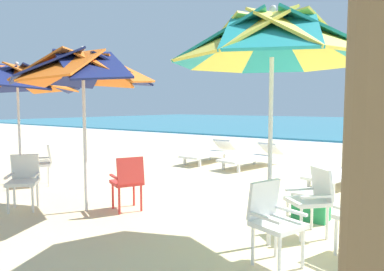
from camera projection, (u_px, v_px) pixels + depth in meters
The scene contains 14 objects.
ground_plane at pixel (342, 196), 6.55m from camera, with size 80.00×80.00×0.00m, color beige.
beach_umbrella_0 at pixel (272, 42), 4.05m from camera, with size 2.31×2.31×2.78m.
plastic_chair_0 at pixel (273, 218), 3.68m from camera, with size 0.58×0.55×0.87m.
plastic_chair_1 at pixel (367, 214), 3.81m from camera, with size 0.58×0.56×0.87m.
plastic_chair_2 at pixel (312, 197), 4.53m from camera, with size 0.63×0.63×0.87m.
beach_umbrella_1 at pixel (83, 70), 5.45m from camera, with size 2.20×2.20×2.55m.
plastic_chair_3 at pixel (24, 178), 5.70m from camera, with size 0.63×0.63×0.87m.
plastic_chair_4 at pixel (128, 180), 5.58m from camera, with size 0.61×0.59×0.87m.
beach_umbrella_2 at pixel (17, 79), 7.44m from camera, with size 2.53×2.53×2.56m.
plastic_chair_5 at pixel (43, 162), 7.40m from camera, with size 0.61×0.62×0.87m.
sun_lounger_1 at pixel (343, 172), 7.39m from camera, with size 1.12×2.23×0.62m.
sun_lounger_2 at pixel (252, 157), 9.60m from camera, with size 1.05×2.23×0.62m.
sun_lounger_3 at pixel (209, 153), 10.49m from camera, with size 0.67×2.15×0.62m.
cooler_box at pixel (311, 206), 5.17m from camera, with size 0.50×0.34×0.40m.
Camera 1 is at (1.57, -6.82, 1.65)m, focal length 33.47 mm.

